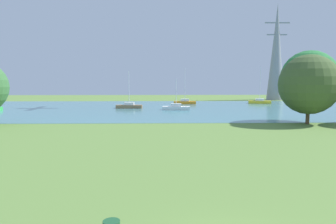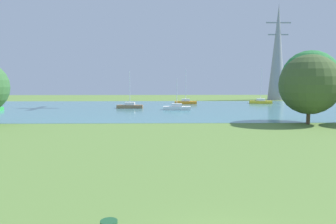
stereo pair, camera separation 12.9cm
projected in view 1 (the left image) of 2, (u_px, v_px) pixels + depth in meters
name	position (u px, v px, depth m)	size (l,w,h in m)	color
ground_plane	(183.00, 134.00, 31.16)	(160.00, 160.00, 0.00)	olive
water_surface	(172.00, 108.00, 59.01)	(140.00, 40.00, 0.02)	teal
sailboat_brown	(129.00, 106.00, 59.42)	(4.86, 1.72, 6.89)	brown
sailboat_yellow	(260.00, 101.00, 71.03)	(4.98, 2.29, 7.98)	yellow
sailboat_white	(176.00, 107.00, 56.31)	(4.89, 1.82, 5.53)	white
sailboat_orange	(185.00, 102.00, 69.81)	(4.89, 1.80, 7.76)	orange
tree_west_near	(309.00, 84.00, 37.96)	(7.09, 7.09, 8.29)	brown
tree_east_far	(309.00, 79.00, 39.38)	(6.94, 6.94, 8.88)	brown
electricity_pylon	(276.00, 52.00, 82.82)	(6.40, 4.40, 24.74)	gray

